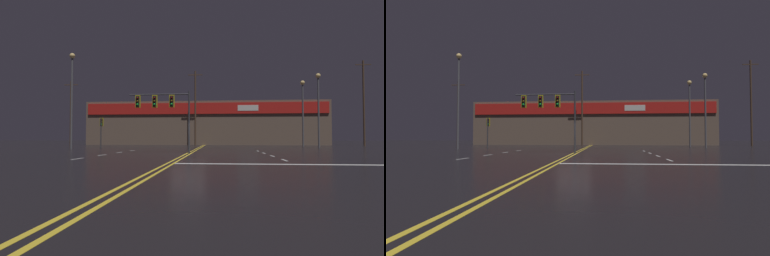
% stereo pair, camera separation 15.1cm
% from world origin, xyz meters
% --- Properties ---
extents(ground_plane, '(200.00, 200.00, 0.00)m').
position_xyz_m(ground_plane, '(0.00, 0.00, 0.00)').
color(ground_plane, black).
extents(road_markings, '(16.91, 60.00, 0.01)m').
position_xyz_m(road_markings, '(1.24, -1.72, 0.00)').
color(road_markings, gold).
rests_on(road_markings, ground).
extents(traffic_signal_median, '(4.84, 0.36, 4.85)m').
position_xyz_m(traffic_signal_median, '(-2.20, 1.58, 3.78)').
color(traffic_signal_median, '#38383D').
rests_on(traffic_signal_median, ground).
extents(traffic_signal_corner_northwest, '(0.42, 0.36, 3.51)m').
position_xyz_m(traffic_signal_corner_northwest, '(-11.47, 12.32, 2.58)').
color(traffic_signal_corner_northwest, '#38383D').
rests_on(traffic_signal_corner_northwest, ground).
extents(streetlight_near_left, '(0.56, 0.56, 8.67)m').
position_xyz_m(streetlight_near_left, '(13.79, 14.10, 5.60)').
color(streetlight_near_left, '#59595E').
rests_on(streetlight_near_left, ground).
extents(streetlight_far_left, '(0.56, 0.56, 10.02)m').
position_xyz_m(streetlight_far_left, '(-12.98, 8.14, 6.34)').
color(streetlight_far_left, '#59595E').
rests_on(streetlight_far_left, ground).
extents(streetlight_far_right, '(0.56, 0.56, 8.48)m').
position_xyz_m(streetlight_far_right, '(12.95, 17.48, 5.50)').
color(streetlight_far_right, '#59595E').
rests_on(streetlight_far_right, ground).
extents(building_backdrop, '(39.09, 10.23, 7.09)m').
position_xyz_m(building_backdrop, '(0.00, 30.88, 3.56)').
color(building_backdrop, brown).
rests_on(building_backdrop, ground).
extents(utility_pole_row, '(46.23, 0.26, 12.36)m').
position_xyz_m(utility_pole_row, '(1.73, 23.37, 5.87)').
color(utility_pole_row, '#4C3828').
rests_on(utility_pole_row, ground).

